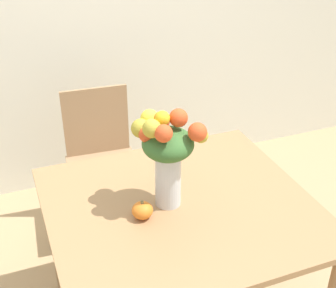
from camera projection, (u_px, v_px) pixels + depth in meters
The scene contains 4 objects.
dining_table at pixel (180, 223), 2.08m from camera, with size 1.14×1.04×0.76m.
flower_vase at pixel (167, 151), 1.90m from camera, with size 0.28×0.24×0.44m.
pumpkin at pixel (142, 210), 1.93m from camera, with size 0.09×0.09×0.08m.
dining_chair_near_window at pixel (102, 161), 2.86m from camera, with size 0.45×0.45×0.91m.
Camera 1 is at (-0.64, -1.50, 1.99)m, focal length 50.00 mm.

